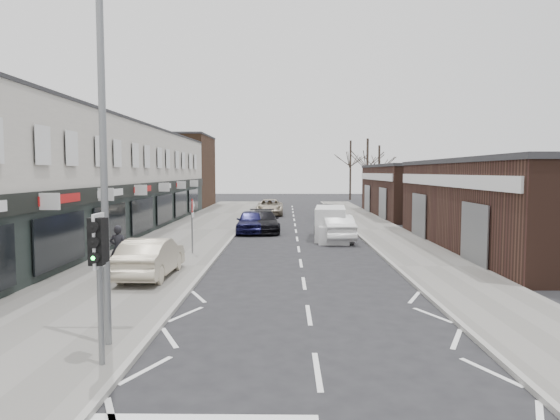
{
  "coord_description": "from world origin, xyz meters",
  "views": [
    {
      "loc": [
        -0.63,
        -11.86,
        4.05
      ],
      "look_at": [
        -0.88,
        6.98,
        2.6
      ],
      "focal_mm": 32.0,
      "sensor_mm": 36.0,
      "label": 1
    }
  ],
  "objects_px": {
    "traffic_light": "(99,253)",
    "parked_car_left_a": "(251,222)",
    "warning_sign": "(193,210)",
    "parked_car_left_c": "(270,207)",
    "parked_car_right_a": "(335,227)",
    "parked_car_left_b": "(263,221)",
    "street_lamp": "(111,146)",
    "white_van": "(330,224)",
    "sedan_on_pavement": "(151,257)",
    "pedestrian": "(118,249)",
    "parked_car_right_b": "(327,211)"
  },
  "relations": [
    {
      "from": "street_lamp",
      "to": "warning_sign",
      "type": "relative_size",
      "value": 2.96
    },
    {
      "from": "parked_car_left_c",
      "to": "parked_car_right_a",
      "type": "bearing_deg",
      "value": -76.34
    },
    {
      "from": "street_lamp",
      "to": "warning_sign",
      "type": "xyz_separation_m",
      "value": [
        -0.63,
        12.8,
        -2.42
      ]
    },
    {
      "from": "street_lamp",
      "to": "warning_sign",
      "type": "height_order",
      "value": "street_lamp"
    },
    {
      "from": "warning_sign",
      "to": "parked_car_right_b",
      "type": "xyz_separation_m",
      "value": [
        7.94,
        18.73,
        -1.5
      ]
    },
    {
      "from": "white_van",
      "to": "parked_car_left_b",
      "type": "relative_size",
      "value": 1.02
    },
    {
      "from": "traffic_light",
      "to": "sedan_on_pavement",
      "type": "distance_m",
      "value": 8.8
    },
    {
      "from": "parked_car_left_b",
      "to": "parked_car_right_a",
      "type": "xyz_separation_m",
      "value": [
        4.4,
        -4.04,
        0.07
      ]
    },
    {
      "from": "traffic_light",
      "to": "sedan_on_pavement",
      "type": "height_order",
      "value": "traffic_light"
    },
    {
      "from": "sedan_on_pavement",
      "to": "parked_car_left_b",
      "type": "relative_size",
      "value": 0.89
    },
    {
      "from": "pedestrian",
      "to": "parked_car_right_a",
      "type": "distance_m",
      "value": 13.66
    },
    {
      "from": "white_van",
      "to": "parked_car_right_b",
      "type": "relative_size",
      "value": 1.23
    },
    {
      "from": "pedestrian",
      "to": "parked_car_left_b",
      "type": "bearing_deg",
      "value": -108.38
    },
    {
      "from": "warning_sign",
      "to": "parked_car_left_c",
      "type": "height_order",
      "value": "warning_sign"
    },
    {
      "from": "sedan_on_pavement",
      "to": "warning_sign",
      "type": "bearing_deg",
      "value": -94.67
    },
    {
      "from": "pedestrian",
      "to": "parked_car_left_b",
      "type": "relative_size",
      "value": 0.37
    },
    {
      "from": "traffic_light",
      "to": "parked_car_right_a",
      "type": "relative_size",
      "value": 0.64
    },
    {
      "from": "pedestrian",
      "to": "parked_car_left_b",
      "type": "xyz_separation_m",
      "value": [
        5.03,
        13.93,
        -0.32
      ]
    },
    {
      "from": "white_van",
      "to": "parked_car_left_b",
      "type": "xyz_separation_m",
      "value": [
        -4.2,
        3.38,
        -0.18
      ]
    },
    {
      "from": "traffic_light",
      "to": "warning_sign",
      "type": "xyz_separation_m",
      "value": [
        -0.76,
        14.02,
        -0.21
      ]
    },
    {
      "from": "sedan_on_pavement",
      "to": "parked_car_right_b",
      "type": "xyz_separation_m",
      "value": [
        8.5,
        24.19,
        -0.15
      ]
    },
    {
      "from": "parked_car_left_c",
      "to": "parked_car_right_b",
      "type": "distance_m",
      "value": 6.31
    },
    {
      "from": "parked_car_right_b",
      "to": "white_van",
      "type": "bearing_deg",
      "value": 83.69
    },
    {
      "from": "pedestrian",
      "to": "sedan_on_pavement",
      "type": "bearing_deg",
      "value": 152.39
    },
    {
      "from": "street_lamp",
      "to": "warning_sign",
      "type": "bearing_deg",
      "value": 92.84
    },
    {
      "from": "street_lamp",
      "to": "parked_car_left_b",
      "type": "xyz_separation_m",
      "value": [
        2.33,
        22.11,
        -3.89
      ]
    },
    {
      "from": "traffic_light",
      "to": "parked_car_left_a",
      "type": "height_order",
      "value": "traffic_light"
    },
    {
      "from": "white_van",
      "to": "parked_car_left_a",
      "type": "relative_size",
      "value": 1.14
    },
    {
      "from": "warning_sign",
      "to": "pedestrian",
      "type": "distance_m",
      "value": 5.19
    },
    {
      "from": "warning_sign",
      "to": "sedan_on_pavement",
      "type": "height_order",
      "value": "warning_sign"
    },
    {
      "from": "street_lamp",
      "to": "parked_car_right_b",
      "type": "height_order",
      "value": "street_lamp"
    },
    {
      "from": "pedestrian",
      "to": "parked_car_left_b",
      "type": "distance_m",
      "value": 14.81
    },
    {
      "from": "parked_car_right_a",
      "to": "parked_car_left_a",
      "type": "bearing_deg",
      "value": -39.53
    },
    {
      "from": "street_lamp",
      "to": "sedan_on_pavement",
      "type": "distance_m",
      "value": 8.33
    },
    {
      "from": "traffic_light",
      "to": "parked_car_right_b",
      "type": "distance_m",
      "value": 33.57
    },
    {
      "from": "warning_sign",
      "to": "parked_car_left_b",
      "type": "bearing_deg",
      "value": 72.37
    },
    {
      "from": "white_van",
      "to": "parked_car_left_b",
      "type": "distance_m",
      "value": 5.39
    },
    {
      "from": "warning_sign",
      "to": "parked_car_right_a",
      "type": "relative_size",
      "value": 0.56
    },
    {
      "from": "traffic_light",
      "to": "parked_car_left_c",
      "type": "xyz_separation_m",
      "value": [
        2.17,
        36.58,
        -1.68
      ]
    },
    {
      "from": "warning_sign",
      "to": "parked_car_left_b",
      "type": "relative_size",
      "value": 0.54
    },
    {
      "from": "traffic_light",
      "to": "parked_car_left_a",
      "type": "bearing_deg",
      "value": 86.52
    },
    {
      "from": "street_lamp",
      "to": "sedan_on_pavement",
      "type": "height_order",
      "value": "street_lamp"
    },
    {
      "from": "white_van",
      "to": "sedan_on_pavement",
      "type": "relative_size",
      "value": 1.14
    },
    {
      "from": "traffic_light",
      "to": "parked_car_left_b",
      "type": "xyz_separation_m",
      "value": [
        2.2,
        23.33,
        -1.69
      ]
    },
    {
      "from": "pedestrian",
      "to": "parked_car_right_b",
      "type": "xyz_separation_m",
      "value": [
        10.02,
        23.35,
        -0.34
      ]
    },
    {
      "from": "parked_car_right_b",
      "to": "parked_car_left_a",
      "type": "bearing_deg",
      "value": 56.68
    },
    {
      "from": "white_van",
      "to": "sedan_on_pavement",
      "type": "xyz_separation_m",
      "value": [
        -7.72,
        -11.39,
        -0.05
      ]
    },
    {
      "from": "parked_car_left_a",
      "to": "sedan_on_pavement",
      "type": "bearing_deg",
      "value": -101.5
    },
    {
      "from": "street_lamp",
      "to": "parked_car_right_b",
      "type": "distance_m",
      "value": 32.61
    },
    {
      "from": "white_van",
      "to": "pedestrian",
      "type": "distance_m",
      "value": 14.02
    }
  ]
}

